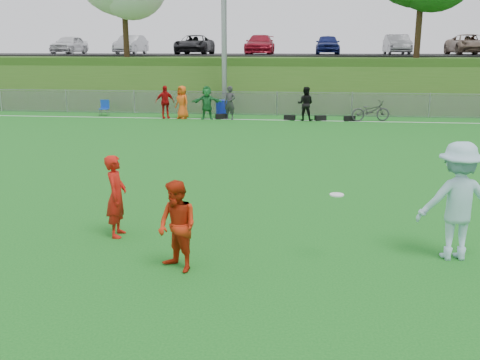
% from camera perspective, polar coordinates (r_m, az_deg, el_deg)
% --- Properties ---
extents(ground, '(120.00, 120.00, 0.00)m').
position_cam_1_polar(ground, '(9.95, -2.67, -7.15)').
color(ground, '#135D19').
rests_on(ground, ground).
extents(sideline_far, '(60.00, 0.10, 0.01)m').
position_cam_1_polar(sideline_far, '(27.43, 3.70, 6.40)').
color(sideline_far, white).
rests_on(sideline_far, ground).
extents(fence, '(58.00, 0.06, 1.30)m').
position_cam_1_polar(fence, '(29.34, 3.96, 8.15)').
color(fence, gray).
rests_on(fence, ground).
extents(berm, '(120.00, 18.00, 3.00)m').
position_cam_1_polar(berm, '(40.24, 4.89, 10.91)').
color(berm, '#2B5718').
rests_on(berm, ground).
extents(parking_lot, '(120.00, 12.00, 0.10)m').
position_cam_1_polar(parking_lot, '(42.18, 5.04, 13.15)').
color(parking_lot, black).
rests_on(parking_lot, berm).
extents(car_row, '(32.04, 5.18, 1.44)m').
position_cam_1_polar(car_row, '(41.24, 3.34, 14.23)').
color(car_row, silver).
rests_on(car_row, parking_lot).
extents(spectator_row, '(8.24, 0.90, 1.69)m').
position_cam_1_polar(spectator_row, '(27.65, -2.31, 8.24)').
color(spectator_row, '#B20C0D').
rests_on(spectator_row, ground).
extents(gear_bags, '(7.14, 0.48, 0.26)m').
position_cam_1_polar(gear_bags, '(27.47, 5.85, 6.64)').
color(gear_bags, black).
rests_on(gear_bags, ground).
extents(player_red_left, '(0.44, 0.62, 1.60)m').
position_cam_1_polar(player_red_left, '(10.56, -13.05, -1.69)').
color(player_red_left, '#B7150C').
rests_on(player_red_left, ground).
extents(player_red_center, '(0.93, 0.90, 1.51)m').
position_cam_1_polar(player_red_center, '(8.77, -6.70, -4.95)').
color(player_red_center, red).
rests_on(player_red_center, ground).
extents(player_blue, '(1.42, 0.93, 2.06)m').
position_cam_1_polar(player_blue, '(9.86, 22.17, -2.11)').
color(player_blue, '#9CC8D8').
rests_on(player_blue, ground).
extents(frisbee, '(0.24, 0.24, 0.02)m').
position_cam_1_polar(frisbee, '(9.05, 10.29, -1.56)').
color(frisbee, white).
rests_on(frisbee, ground).
extents(recycling_bin, '(0.76, 0.76, 0.90)m').
position_cam_1_polar(recycling_bin, '(28.51, -1.98, 7.61)').
color(recycling_bin, '#0F23AD').
rests_on(recycling_bin, ground).
extents(camp_chair, '(0.53, 0.53, 0.85)m').
position_cam_1_polar(camp_chair, '(30.05, -14.27, 7.14)').
color(camp_chair, '#0E37A1').
rests_on(camp_chair, ground).
extents(bicycle, '(2.07, 1.16, 1.03)m').
position_cam_1_polar(bicycle, '(27.68, 13.76, 7.17)').
color(bicycle, '#2B2B2D').
rests_on(bicycle, ground).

